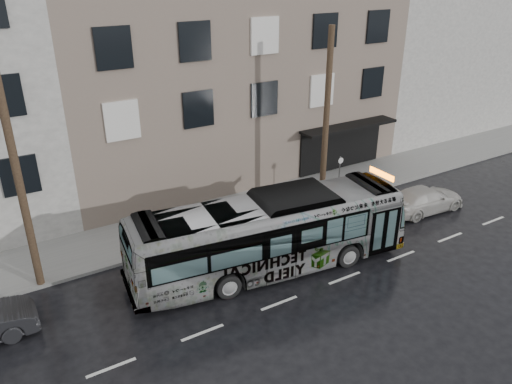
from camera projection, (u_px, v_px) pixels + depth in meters
ground at (246, 271)px, 20.78m from camera, size 120.00×120.00×0.00m
sidewalk at (196, 222)px, 24.56m from camera, size 90.00×3.60×0.15m
building_taupe at (212, 73)px, 30.70m from camera, size 20.00×12.00×11.00m
building_filler at (427, 42)px, 39.41m from camera, size 18.00×12.00×12.00m
utility_pole_front at (326, 121)px, 24.45m from camera, size 0.30×0.30×9.00m
utility_pole_rear at (18, 179)px, 17.88m from camera, size 0.30×0.30×9.00m
sign_post at (339, 178)px, 26.35m from camera, size 0.06×0.06×2.40m
bus at (269, 234)px, 20.33m from camera, size 12.01×4.23×3.27m
white_sedan at (425, 199)px, 25.62m from camera, size 4.54×2.03×1.29m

